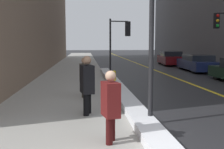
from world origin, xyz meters
name	(u,v)px	position (x,y,z in m)	size (l,w,h in m)	color
sidewalk_slab	(74,72)	(-2.00, 15.00, 0.01)	(4.00, 80.00, 0.01)	#9E9B93
road_centre_stripe	(159,72)	(4.00, 15.00, 0.00)	(0.16, 80.00, 0.00)	gold
snow_bank_curb	(119,89)	(0.17, 7.10, 0.11)	(0.58, 17.44, 0.21)	white
lamp_post	(152,15)	(0.38, 2.24, 2.65)	(0.28, 0.28, 4.36)	black
traffic_light_near	(121,35)	(1.04, 12.88, 2.51)	(1.31, 0.38, 3.49)	black
traffic_light_far	(223,29)	(6.98, 11.73, 2.84)	(1.31, 0.36, 3.92)	black
pedestrian_in_glasses	(110,103)	(-0.72, 1.01, 0.81)	(0.37, 0.71, 1.46)	#340C0C
pedestrian_nearside	(87,82)	(-1.16, 3.30, 0.92)	(0.42, 0.59, 1.65)	black
pedestrian_trailing	(84,75)	(-1.24, 5.89, 0.82)	(0.37, 0.53, 1.48)	#2A241B
parked_car_navy	(197,63)	(6.86, 15.12, 0.58)	(2.05, 4.99, 1.18)	navy
parked_car_maroon	(170,58)	(6.73, 21.09, 0.62)	(2.19, 4.69, 1.28)	#600F14
fire_hydrant	(114,78)	(0.17, 8.94, 0.35)	(0.20, 0.20, 0.70)	gold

